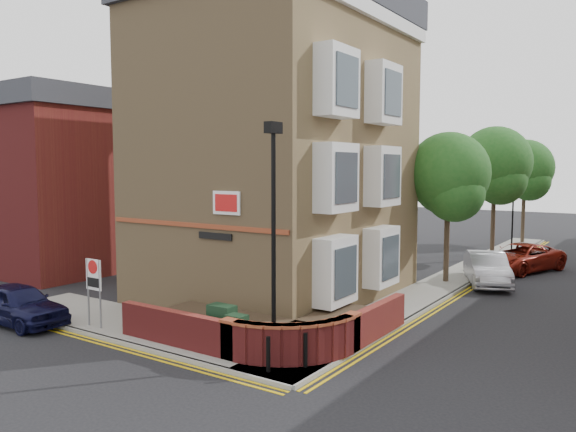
{
  "coord_description": "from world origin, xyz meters",
  "views": [
    {
      "loc": [
        10.11,
        -10.68,
        5.26
      ],
      "look_at": [
        0.16,
        4.0,
        3.71
      ],
      "focal_mm": 35.0,
      "sensor_mm": 36.0,
      "label": 1
    }
  ],
  "objects_px": {
    "zone_sign": "(94,280)",
    "navy_hatchback": "(18,304)",
    "silver_car_near": "(487,269)",
    "utility_cabinet_large": "(222,326)",
    "lamppost": "(274,240)"
  },
  "relations": [
    {
      "from": "zone_sign",
      "to": "navy_hatchback",
      "type": "relative_size",
      "value": 0.55
    },
    {
      "from": "navy_hatchback",
      "to": "silver_car_near",
      "type": "distance_m",
      "value": 19.0
    },
    {
      "from": "utility_cabinet_large",
      "to": "silver_car_near",
      "type": "distance_m",
      "value": 14.01
    },
    {
      "from": "silver_car_near",
      "to": "navy_hatchback",
      "type": "bearing_deg",
      "value": -150.15
    },
    {
      "from": "lamppost",
      "to": "utility_cabinet_large",
      "type": "relative_size",
      "value": 5.25
    },
    {
      "from": "navy_hatchback",
      "to": "zone_sign",
      "type": "bearing_deg",
      "value": -70.93
    },
    {
      "from": "lamppost",
      "to": "zone_sign",
      "type": "bearing_deg",
      "value": -173.93
    },
    {
      "from": "utility_cabinet_large",
      "to": "silver_car_near",
      "type": "xyz_separation_m",
      "value": [
        3.9,
        13.46,
        0.01
      ]
    },
    {
      "from": "zone_sign",
      "to": "lamppost",
      "type": "bearing_deg",
      "value": 6.07
    },
    {
      "from": "lamppost",
      "to": "silver_car_near",
      "type": "distance_m",
      "value": 13.95
    },
    {
      "from": "lamppost",
      "to": "zone_sign",
      "type": "relative_size",
      "value": 2.86
    },
    {
      "from": "lamppost",
      "to": "silver_car_near",
      "type": "bearing_deg",
      "value": 81.61
    },
    {
      "from": "lamppost",
      "to": "navy_hatchback",
      "type": "xyz_separation_m",
      "value": [
        -9.31,
        -1.7,
        -2.66
      ]
    },
    {
      "from": "utility_cabinet_large",
      "to": "zone_sign",
      "type": "xyz_separation_m",
      "value": [
        -4.7,
        -0.8,
        0.92
      ]
    },
    {
      "from": "utility_cabinet_large",
      "to": "zone_sign",
      "type": "bearing_deg",
      "value": -170.31
    }
  ]
}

